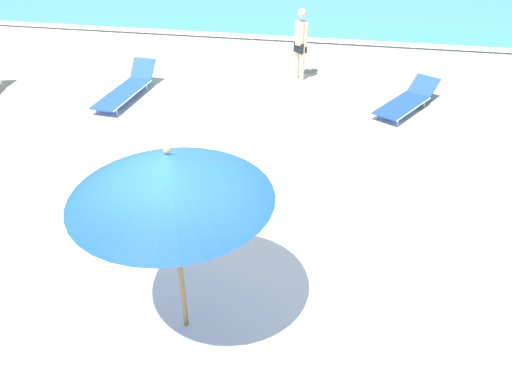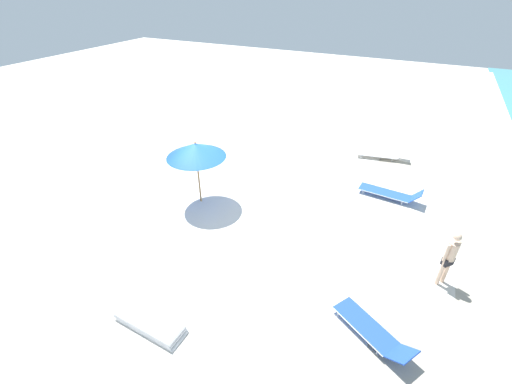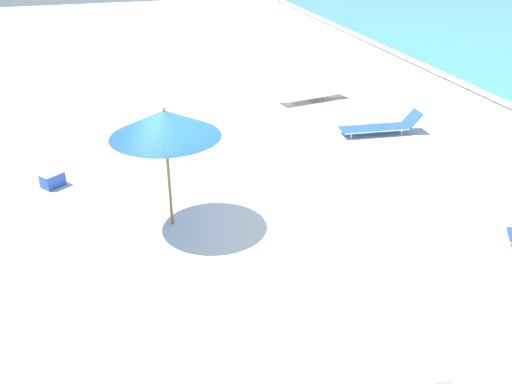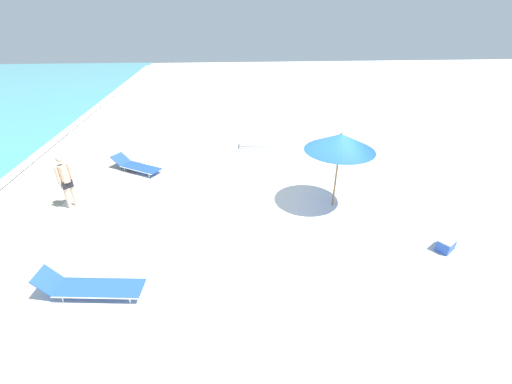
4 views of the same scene
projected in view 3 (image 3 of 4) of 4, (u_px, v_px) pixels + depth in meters
name	position (u px, v px, depth m)	size (l,w,h in m)	color
ground_plane	(200.00, 224.00, 11.70)	(60.00, 60.00, 0.16)	silver
beach_umbrella	(165.00, 124.00, 10.59)	(2.11, 2.11, 2.47)	olive
lounger_stack	(379.00, 381.00, 7.58)	(0.70, 1.92, 0.24)	white
sun_lounger_under_umbrella	(381.00, 126.00, 16.00)	(0.81, 2.32, 0.60)	blue
sun_lounger_beside_umbrella	(310.00, 95.00, 18.69)	(1.02, 2.33, 0.48)	white
cooler_box	(52.00, 179.00, 13.01)	(0.58, 0.61, 0.37)	blue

